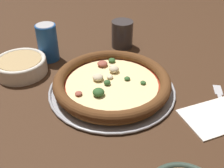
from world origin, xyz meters
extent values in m
plane|color=#3D2616|center=(0.00, 0.00, 0.00)|extent=(3.00, 3.00, 0.00)
cylinder|color=#9E9EA3|center=(0.00, 0.00, 0.00)|extent=(0.35, 0.35, 0.01)
torus|color=#9E9EA3|center=(0.00, 0.00, 0.01)|extent=(0.36, 0.36, 0.01)
cylinder|color=#A86B33|center=(0.00, 0.00, 0.02)|extent=(0.31, 0.31, 0.01)
torus|color=#563319|center=(0.00, 0.00, 0.03)|extent=(0.33, 0.33, 0.03)
cylinder|color=#A32D19|center=(0.00, 0.00, 0.02)|extent=(0.27, 0.27, 0.00)
cylinder|color=beige|center=(0.00, 0.00, 0.03)|extent=(0.26, 0.26, 0.00)
ellipsoid|color=#2D5628|center=(-0.07, 0.05, 0.03)|extent=(0.02, 0.02, 0.01)
ellipsoid|color=#994C3D|center=(-0.02, -0.10, 0.03)|extent=(0.04, 0.04, 0.01)
ellipsoid|color=#2D5628|center=(-0.05, 0.01, 0.03)|extent=(0.02, 0.02, 0.01)
ellipsoid|color=beige|center=(0.03, -0.03, 0.04)|extent=(0.04, 0.04, 0.02)
ellipsoid|color=#994C3D|center=(0.10, 0.01, 0.03)|extent=(0.03, 0.03, 0.01)
ellipsoid|color=beige|center=(-0.01, -0.02, 0.03)|extent=(0.03, 0.03, 0.01)
ellipsoid|color=#2D5628|center=(0.06, 0.03, 0.04)|extent=(0.03, 0.03, 0.02)
ellipsoid|color=beige|center=(-0.04, -0.07, 0.03)|extent=(0.02, 0.02, 0.01)
ellipsoid|color=beige|center=(-0.03, -0.05, 0.04)|extent=(0.04, 0.04, 0.02)
ellipsoid|color=#2D5628|center=(-0.06, -0.10, 0.03)|extent=(0.03, 0.03, 0.01)
ellipsoid|color=#2D5628|center=(0.02, 0.00, 0.03)|extent=(0.03, 0.03, 0.01)
cylinder|color=silver|center=(0.20, -0.22, 0.02)|extent=(0.16, 0.16, 0.04)
torus|color=silver|center=(0.20, -0.22, 0.04)|extent=(0.16, 0.16, 0.01)
cylinder|color=tan|center=(0.20, -0.22, 0.04)|extent=(0.13, 0.13, 0.00)
cylinder|color=#383333|center=(-0.17, -0.22, 0.05)|extent=(0.08, 0.08, 0.10)
cube|color=white|center=(-0.17, 0.23, 0.00)|extent=(0.17, 0.13, 0.01)
cube|color=#B7B7BC|center=(-0.21, 0.22, 0.00)|extent=(0.09, 0.12, 0.00)
cube|color=#B7B7BC|center=(-0.27, 0.15, 0.00)|extent=(0.04, 0.05, 0.00)
cylinder|color=#194C99|center=(0.10, -0.26, 0.06)|extent=(0.07, 0.07, 0.12)
cylinder|color=#BCBCC1|center=(0.10, -0.26, 0.12)|extent=(0.06, 0.06, 0.00)
camera|label=1|loc=(0.29, 0.53, 0.45)|focal=42.00mm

